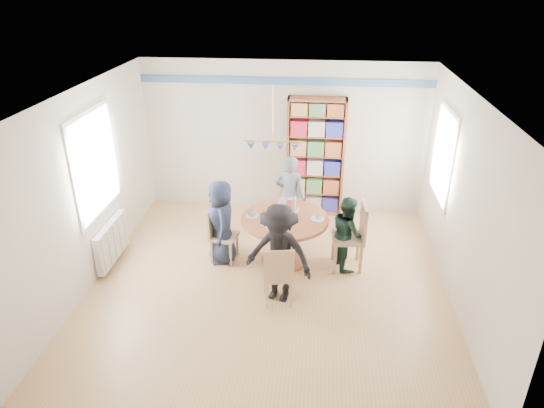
# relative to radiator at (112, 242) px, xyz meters

# --- Properties ---
(ground) EXTENTS (5.00, 5.00, 0.00)m
(ground) POSITION_rel_radiator_xyz_m (2.42, -0.30, -0.35)
(ground) COLOR tan
(room_shell) EXTENTS (5.00, 5.00, 5.00)m
(room_shell) POSITION_rel_radiator_xyz_m (2.16, 0.57, 1.30)
(room_shell) COLOR white
(room_shell) RESTS_ON ground
(radiator) EXTENTS (0.12, 1.00, 0.60)m
(radiator) POSITION_rel_radiator_xyz_m (0.00, 0.00, 0.00)
(radiator) COLOR silver
(radiator) RESTS_ON ground
(dining_table) EXTENTS (1.30, 1.30, 0.75)m
(dining_table) POSITION_rel_radiator_xyz_m (2.59, 0.27, 0.21)
(dining_table) COLOR #985831
(dining_table) RESTS_ON ground
(chair_left) EXTENTS (0.44, 0.44, 0.85)m
(chair_left) POSITION_rel_radiator_xyz_m (1.60, 0.25, 0.12)
(chair_left) COLOR tan
(chair_left) RESTS_ON ground
(chair_right) EXTENTS (0.49, 0.49, 1.04)m
(chair_right) POSITION_rel_radiator_xyz_m (3.61, 0.23, 0.22)
(chair_right) COLOR tan
(chair_right) RESTS_ON ground
(chair_far) EXTENTS (0.47, 0.47, 0.88)m
(chair_far) POSITION_rel_radiator_xyz_m (2.58, 1.35, 0.13)
(chair_far) COLOR tan
(chair_far) RESTS_ON ground
(chair_near) EXTENTS (0.45, 0.45, 0.88)m
(chair_near) POSITION_rel_radiator_xyz_m (2.59, -0.79, 0.14)
(chair_near) COLOR tan
(chair_near) RESTS_ON ground
(person_left) EXTENTS (0.58, 0.73, 1.31)m
(person_left) POSITION_rel_radiator_xyz_m (1.64, 0.23, 0.30)
(person_left) COLOR #1A2339
(person_left) RESTS_ON ground
(person_right) EXTENTS (0.55, 0.64, 1.13)m
(person_right) POSITION_rel_radiator_xyz_m (3.52, 0.25, 0.21)
(person_right) COLOR #162D24
(person_right) RESTS_ON ground
(person_far) EXTENTS (0.57, 0.43, 1.40)m
(person_far) POSITION_rel_radiator_xyz_m (2.61, 1.14, 0.35)
(person_far) COLOR gray
(person_far) RESTS_ON ground
(person_near) EXTENTS (1.01, 0.75, 1.40)m
(person_near) POSITION_rel_radiator_xyz_m (2.58, -0.66, 0.35)
(person_near) COLOR black
(person_near) RESTS_ON ground
(bookshelf) EXTENTS (1.01, 0.30, 2.11)m
(bookshelf) POSITION_rel_radiator_xyz_m (2.99, 2.04, 0.69)
(bookshelf) COLOR brown
(bookshelf) RESTS_ON ground
(tableware) EXTENTS (1.17, 1.17, 0.31)m
(tableware) POSITION_rel_radiator_xyz_m (2.56, 0.30, 0.47)
(tableware) COLOR white
(tableware) RESTS_ON dining_table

